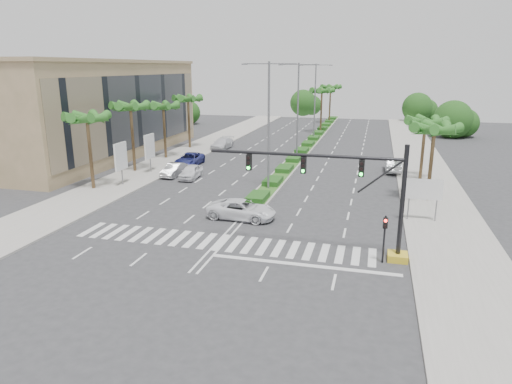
# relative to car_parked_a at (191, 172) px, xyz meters

# --- Properties ---
(ground) EXTENTS (160.00, 160.00, 0.00)m
(ground) POSITION_rel_car_parked_a_xyz_m (9.09, -16.64, -0.72)
(ground) COLOR #333335
(ground) RESTS_ON ground
(footpath_right) EXTENTS (6.00, 120.00, 0.15)m
(footpath_right) POSITION_rel_car_parked_a_xyz_m (24.29, 3.36, -0.65)
(footpath_right) COLOR gray
(footpath_right) RESTS_ON ground
(footpath_left) EXTENTS (6.00, 120.00, 0.15)m
(footpath_left) POSITION_rel_car_parked_a_xyz_m (-6.11, 3.36, -0.65)
(footpath_left) COLOR gray
(footpath_left) RESTS_ON ground
(median) EXTENTS (2.20, 75.00, 0.20)m
(median) POSITION_rel_car_parked_a_xyz_m (9.09, 28.36, -0.62)
(median) COLOR gray
(median) RESTS_ON ground
(median_grass) EXTENTS (1.80, 75.00, 0.04)m
(median_grass) POSITION_rel_car_parked_a_xyz_m (9.09, 28.36, -0.50)
(median_grass) COLOR #304F1B
(median_grass) RESTS_ON median
(building) EXTENTS (12.00, 36.00, 12.00)m
(building) POSITION_rel_car_parked_a_xyz_m (-16.91, 9.36, 5.28)
(building) COLOR tan
(building) RESTS_ON ground
(signal_gantry) EXTENTS (12.60, 1.20, 7.20)m
(signal_gantry) POSITION_rel_car_parked_a_xyz_m (18.36, -16.64, 2.74)
(signal_gantry) COLOR gold
(signal_gantry) RESTS_ON ground
(pedestrian_signal) EXTENTS (0.28, 0.36, 3.00)m
(pedestrian_signal) POSITION_rel_car_parked_a_xyz_m (19.69, -17.31, 1.32)
(pedestrian_signal) COLOR black
(pedestrian_signal) RESTS_ON ground
(direction_sign) EXTENTS (2.70, 0.11, 3.40)m
(direction_sign) POSITION_rel_car_parked_a_xyz_m (22.59, -8.65, 1.73)
(direction_sign) COLOR slate
(direction_sign) RESTS_ON ground
(billboard_near) EXTENTS (0.18, 2.10, 4.35)m
(billboard_near) POSITION_rel_car_parked_a_xyz_m (-5.41, -4.64, 2.24)
(billboard_near) COLOR slate
(billboard_near) RESTS_ON ground
(billboard_far) EXTENTS (0.18, 2.10, 4.35)m
(billboard_far) POSITION_rel_car_parked_a_xyz_m (-5.41, 1.36, 2.24)
(billboard_far) COLOR slate
(billboard_far) RESTS_ON ground
(palm_left_near) EXTENTS (4.57, 4.68, 7.55)m
(palm_left_near) POSITION_rel_car_parked_a_xyz_m (-7.41, -6.64, 5.97)
(palm_left_near) COLOR brown
(palm_left_near) RESTS_ON ground
(palm_left_mid) EXTENTS (4.57, 4.68, 7.95)m
(palm_left_mid) POSITION_rel_car_parked_a_xyz_m (-7.41, 1.36, 6.35)
(palm_left_mid) COLOR brown
(palm_left_mid) RESTS_ON ground
(palm_left_far) EXTENTS (4.57, 4.68, 7.35)m
(palm_left_far) POSITION_rel_car_parked_a_xyz_m (-7.41, 9.36, 5.77)
(palm_left_far) COLOR brown
(palm_left_far) RESTS_ON ground
(palm_left_end) EXTENTS (4.57, 4.68, 7.75)m
(palm_left_end) POSITION_rel_car_parked_a_xyz_m (-7.41, 17.36, 6.16)
(palm_left_end) COLOR brown
(palm_left_end) RESTS_ON ground
(palm_right_near) EXTENTS (4.57, 4.68, 7.05)m
(palm_right_near) POSITION_rel_car_parked_a_xyz_m (23.59, -2.64, 5.48)
(palm_right_near) COLOR brown
(palm_right_near) RESTS_ON ground
(palm_right_far) EXTENTS (4.57, 4.68, 6.75)m
(palm_right_far) POSITION_rel_car_parked_a_xyz_m (23.59, 5.36, 5.19)
(palm_right_far) COLOR brown
(palm_right_far) RESTS_ON ground
(palm_median_a) EXTENTS (4.57, 4.68, 8.05)m
(palm_median_a) POSITION_rel_car_parked_a_xyz_m (9.09, 38.36, 6.45)
(palm_median_a) COLOR brown
(palm_median_a) RESTS_ON ground
(palm_median_b) EXTENTS (4.57, 4.68, 8.05)m
(palm_median_b) POSITION_rel_car_parked_a_xyz_m (9.09, 53.36, 6.45)
(palm_median_b) COLOR brown
(palm_median_b) RESTS_ON ground
(streetlight_near) EXTENTS (5.10, 0.25, 12.00)m
(streetlight_near) POSITION_rel_car_parked_a_xyz_m (9.09, -2.64, 6.09)
(streetlight_near) COLOR slate
(streetlight_near) RESTS_ON ground
(streetlight_mid) EXTENTS (5.10, 0.25, 12.00)m
(streetlight_mid) POSITION_rel_car_parked_a_xyz_m (9.09, 13.36, 6.09)
(streetlight_mid) COLOR slate
(streetlight_mid) RESTS_ON ground
(streetlight_far) EXTENTS (5.10, 0.25, 12.00)m
(streetlight_far) POSITION_rel_car_parked_a_xyz_m (9.09, 29.36, 6.09)
(streetlight_far) COLOR slate
(streetlight_far) RESTS_ON ground
(car_parked_a) EXTENTS (1.93, 4.33, 1.45)m
(car_parked_a) POSITION_rel_car_parked_a_xyz_m (0.00, 0.00, 0.00)
(car_parked_a) COLOR white
(car_parked_a) RESTS_ON ground
(car_parked_b) EXTENTS (1.56, 4.23, 1.38)m
(car_parked_b) POSITION_rel_car_parked_a_xyz_m (-2.22, 0.61, -0.03)
(car_parked_b) COLOR #B5B5BA
(car_parked_b) RESTS_ON ground
(car_parked_c) EXTENTS (2.90, 5.59, 1.50)m
(car_parked_c) POSITION_rel_car_parked_a_xyz_m (-2.71, 6.11, 0.03)
(car_parked_c) COLOR navy
(car_parked_c) RESTS_ON ground
(car_parked_d) EXTENTS (2.35, 5.36, 1.53)m
(car_parked_d) POSITION_rel_car_parked_a_xyz_m (-2.71, 18.23, 0.04)
(car_parked_d) COLOR silver
(car_parked_d) RESTS_ON ground
(car_crossing) EXTENTS (5.55, 2.86, 1.50)m
(car_crossing) POSITION_rel_car_parked_a_xyz_m (9.03, -11.42, 0.03)
(car_crossing) COLOR white
(car_crossing) RESTS_ON ground
(car_right) EXTENTS (1.90, 4.82, 1.56)m
(car_right) POSITION_rel_car_parked_a_xyz_m (20.89, 8.84, 0.06)
(car_right) COLOR silver
(car_right) RESTS_ON ground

